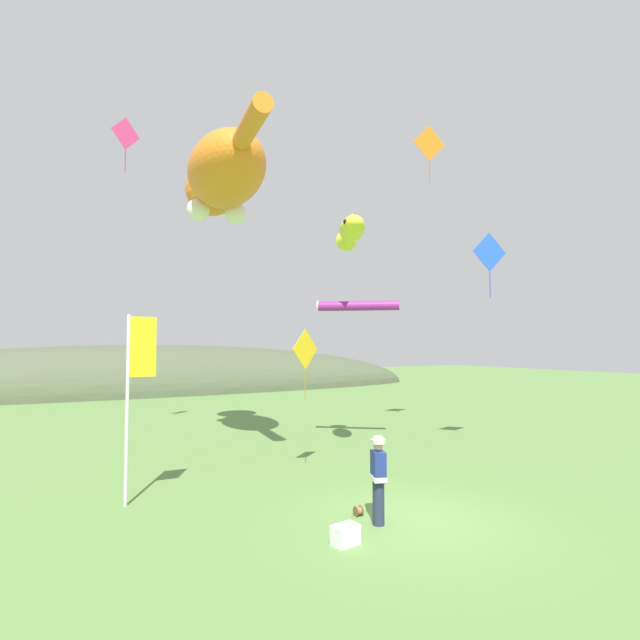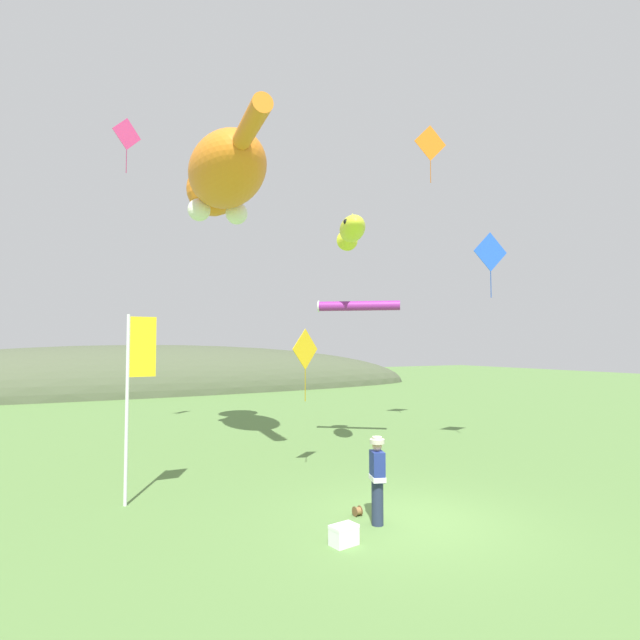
% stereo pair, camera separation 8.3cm
% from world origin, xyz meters
% --- Properties ---
extents(ground_plane, '(120.00, 120.00, 0.00)m').
position_xyz_m(ground_plane, '(0.00, 0.00, 0.00)').
color(ground_plane, '#5B8442').
extents(distant_hill_ridge, '(49.52, 10.19, 7.34)m').
position_xyz_m(distant_hill_ridge, '(0.00, 32.45, 0.00)').
color(distant_hill_ridge, '#4C563D').
rests_on(distant_hill_ridge, ground).
extents(festival_attendant, '(0.39, 0.48, 1.77)m').
position_xyz_m(festival_attendant, '(-0.76, 0.17, 0.95)').
color(festival_attendant, '#232D47').
rests_on(festival_attendant, ground).
extents(kite_spool, '(0.15, 0.21, 0.21)m').
position_xyz_m(kite_spool, '(-0.83, 0.82, 0.10)').
color(kite_spool, olive).
rests_on(kite_spool, ground).
extents(picnic_cooler, '(0.53, 0.39, 0.36)m').
position_xyz_m(picnic_cooler, '(-1.88, -0.36, 0.18)').
color(picnic_cooler, white).
rests_on(picnic_cooler, ground).
extents(festival_banner_pole, '(0.66, 0.08, 4.36)m').
position_xyz_m(festival_banner_pole, '(-4.94, 3.92, 2.86)').
color(festival_banner_pole, silver).
rests_on(festival_banner_pole, ground).
extents(kite_giant_cat, '(3.17, 8.99, 2.74)m').
position_xyz_m(kite_giant_cat, '(-1.36, 8.71, 9.63)').
color(kite_giant_cat, orange).
extents(kite_fish_windsock, '(1.92, 2.83, 0.86)m').
position_xyz_m(kite_fish_windsock, '(1.80, 5.20, 7.33)').
color(kite_fish_windsock, yellow).
extents(kite_tube_streamer, '(2.65, 2.20, 0.44)m').
position_xyz_m(kite_tube_streamer, '(3.38, 7.26, 5.11)').
color(kite_tube_streamer, '#8C268C').
extents(kite_diamond_pink, '(1.12, 0.59, 2.16)m').
position_xyz_m(kite_diamond_pink, '(-4.25, 11.71, 11.74)').
color(kite_diamond_pink, '#E53F8C').
extents(kite_diamond_blue, '(1.35, 0.25, 2.26)m').
position_xyz_m(kite_diamond_blue, '(6.60, 3.83, 6.84)').
color(kite_diamond_blue, blue).
extents(kite_diamond_gold, '(1.06, 0.52, 2.07)m').
position_xyz_m(kite_diamond_gold, '(-0.26, 4.41, 3.51)').
color(kite_diamond_gold, yellow).
extents(kite_diamond_orange, '(1.44, 0.26, 2.36)m').
position_xyz_m(kite_diamond_orange, '(6.61, 6.83, 11.76)').
color(kite_diamond_orange, orange).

